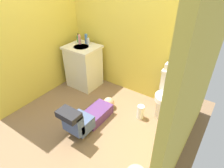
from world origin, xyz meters
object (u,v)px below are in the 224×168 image
object	(u,v)px
toiletry_bag	(183,70)
paper_towel_roll	(140,112)
vanity_cabinet	(84,66)
toilet	(169,96)
faucet	(87,41)
bottle_pink	(79,39)
person_plumber	(89,116)
bottle_blue	(86,39)
soap_dispenser	(78,39)
bottle_clear	(88,41)
tissue_box	(173,68)

from	to	relation	value
toiletry_bag	paper_towel_roll	world-z (taller)	toiletry_bag
vanity_cabinet	toilet	bearing A→B (deg)	2.61
faucet	bottle_pink	xyz separation A→B (m)	(-0.11, -0.08, 0.04)
toilet	toiletry_bag	world-z (taller)	toiletry_bag
vanity_cabinet	bottle_pink	distance (m)	0.50
toiletry_bag	paper_towel_roll	size ratio (longest dim) A/B	0.54
person_plumber	bottle_pink	distance (m)	1.47
faucet	bottle_blue	xyz separation A→B (m)	(-0.03, 0.02, 0.04)
toilet	toiletry_bag	bearing A→B (deg)	40.77
person_plumber	paper_towel_roll	distance (m)	0.82
soap_dispenser	bottle_blue	size ratio (longest dim) A/B	0.94
vanity_cabinet	person_plumber	size ratio (longest dim) A/B	0.77
person_plumber	toiletry_bag	size ratio (longest dim) A/B	8.59
vanity_cabinet	bottle_clear	distance (m)	0.48
tissue_box	soap_dispenser	bearing A→B (deg)	-178.53
faucet	person_plumber	world-z (taller)	faucet
paper_towel_roll	faucet	bearing A→B (deg)	164.43
vanity_cabinet	bottle_blue	distance (m)	0.51
soap_dispenser	vanity_cabinet	bearing A→B (deg)	-32.35
faucet	soap_dispenser	xyz separation A→B (m)	(-0.19, -0.02, 0.02)
vanity_cabinet	paper_towel_roll	bearing A→B (deg)	-10.02
toiletry_bag	soap_dispenser	distance (m)	1.97
tissue_box	soap_dispenser	size ratio (longest dim) A/B	1.33
bottle_clear	bottle_pink	bearing A→B (deg)	-152.67
toilet	tissue_box	world-z (taller)	tissue_box
soap_dispenser	bottle_clear	size ratio (longest dim) A/B	1.38
person_plumber	toiletry_bag	bearing A→B (deg)	45.77
person_plumber	paper_towel_roll	bearing A→B (deg)	46.06
vanity_cabinet	tissue_box	distance (m)	1.68
faucet	person_plumber	bearing A→B (deg)	-50.20
vanity_cabinet	bottle_blue	world-z (taller)	bottle_blue
faucet	toilet	bearing A→B (deg)	-2.18
vanity_cabinet	bottle_blue	size ratio (longest dim) A/B	4.62
vanity_cabinet	person_plumber	xyz separation A→B (m)	(0.81, -0.83, -0.24)
faucet	bottle_clear	xyz separation A→B (m)	(0.04, -0.00, 0.01)
soap_dispenser	bottle_clear	xyz separation A→B (m)	(0.23, 0.02, -0.01)
bottle_blue	tissue_box	bearing A→B (deg)	0.31
toilet	vanity_cabinet	xyz separation A→B (m)	(-1.68, -0.08, 0.05)
paper_towel_roll	soap_dispenser	bearing A→B (deg)	166.94
tissue_box	bottle_pink	world-z (taller)	bottle_pink
bottle_blue	toilet	bearing A→B (deg)	-2.74
bottle_blue	paper_towel_roll	bearing A→B (deg)	-15.96
vanity_cabinet	tissue_box	xyz separation A→B (m)	(1.63, 0.17, 0.38)
bottle_pink	faucet	bearing A→B (deg)	35.41
toilet	tissue_box	bearing A→B (deg)	116.43
bottle_blue	bottle_clear	size ratio (longest dim) A/B	1.48
toiletry_bag	soap_dispenser	xyz separation A→B (m)	(-1.97, -0.05, 0.08)
vanity_cabinet	paper_towel_roll	world-z (taller)	vanity_cabinet
vanity_cabinet	toiletry_bag	size ratio (longest dim) A/B	6.61
bottle_pink	bottle_blue	distance (m)	0.13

